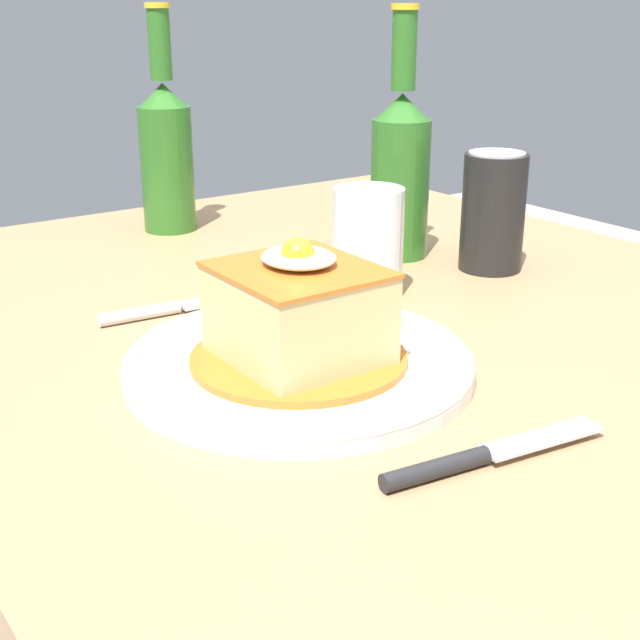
# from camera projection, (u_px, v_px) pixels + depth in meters

# --- Properties ---
(dining_table) EXTENTS (1.31, 0.81, 0.75)m
(dining_table) POSITION_uv_depth(u_px,v_px,m) (473.00, 485.00, 0.74)
(dining_table) COLOR #A87F56
(dining_table) RESTS_ON ground_plane
(main_plate) EXTENTS (0.27, 0.27, 0.02)m
(main_plate) POSITION_uv_depth(u_px,v_px,m) (299.00, 363.00, 0.67)
(main_plate) COLOR white
(main_plate) RESTS_ON dining_table
(sandwich_meal) EXTENTS (0.17, 0.17, 0.10)m
(sandwich_meal) POSITION_uv_depth(u_px,v_px,m) (298.00, 316.00, 0.66)
(sandwich_meal) COLOR #C66B23
(sandwich_meal) RESTS_ON main_plate
(fork) EXTENTS (0.03, 0.14, 0.01)m
(fork) POSITION_uv_depth(u_px,v_px,m) (162.00, 310.00, 0.79)
(fork) COLOR silver
(fork) RESTS_ON dining_table
(knife) EXTENTS (0.04, 0.17, 0.01)m
(knife) POSITION_uv_depth(u_px,v_px,m) (468.00, 460.00, 0.54)
(knife) COLOR #262628
(knife) RESTS_ON dining_table
(soda_can) EXTENTS (0.07, 0.07, 0.12)m
(soda_can) POSITION_uv_depth(u_px,v_px,m) (493.00, 212.00, 0.91)
(soda_can) COLOR black
(soda_can) RESTS_ON dining_table
(beer_bottle_green) EXTENTS (0.06, 0.06, 0.27)m
(beer_bottle_green) POSITION_uv_depth(u_px,v_px,m) (166.00, 149.00, 1.05)
(beer_bottle_green) COLOR #2D6B23
(beer_bottle_green) RESTS_ON dining_table
(beer_bottle_green_far) EXTENTS (0.06, 0.06, 0.27)m
(beer_bottle_green_far) POSITION_uv_depth(u_px,v_px,m) (400.00, 167.00, 0.95)
(beer_bottle_green_far) COLOR #2D6B23
(beer_bottle_green_far) RESTS_ON dining_table
(drinking_glass) EXTENTS (0.07, 0.07, 0.10)m
(drinking_glass) POSITION_uv_depth(u_px,v_px,m) (368.00, 250.00, 0.84)
(drinking_glass) COLOR silver
(drinking_glass) RESTS_ON dining_table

